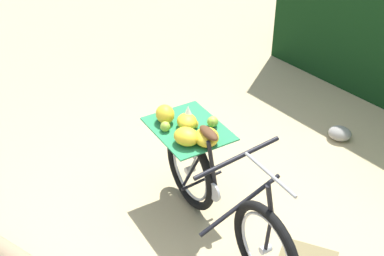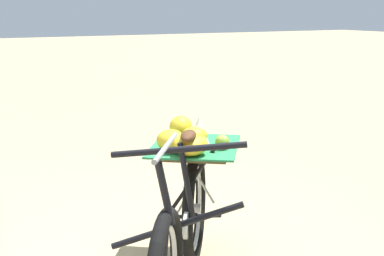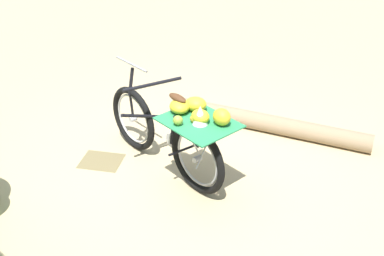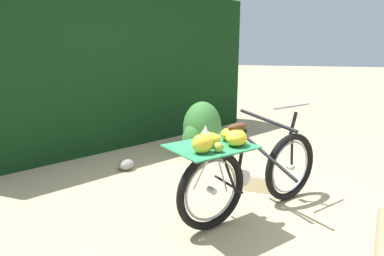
{
  "view_description": "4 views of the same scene",
  "coord_description": "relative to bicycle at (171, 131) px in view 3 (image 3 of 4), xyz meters",
  "views": [
    {
      "loc": [
        -0.92,
        3.15,
        3.15
      ],
      "look_at": [
        0.4,
        -0.14,
        0.75
      ],
      "focal_mm": 48.92,
      "sensor_mm": 36.0,
      "label": 1
    },
    {
      "loc": [
        -2.63,
        1.65,
        1.64
      ],
      "look_at": [
        0.37,
        -0.04,
        0.91
      ],
      "focal_mm": 52.99,
      "sensor_mm": 36.0,
      "label": 2
    },
    {
      "loc": [
        1.12,
        -3.89,
        2.96
      ],
      "look_at": [
        0.37,
        -0.2,
        0.77
      ],
      "focal_mm": 45.78,
      "sensor_mm": 36.0,
      "label": 3
    },
    {
      "loc": [
        2.99,
        0.6,
        1.58
      ],
      "look_at": [
        0.55,
        -0.21,
        0.96
      ],
      "focal_mm": 30.73,
      "sensor_mm": 36.0,
      "label": 4
    }
  ],
  "objects": [
    {
      "name": "ground_plane",
      "position": [
        -0.09,
        -0.17,
        -0.5
      ],
      "size": [
        60.0,
        60.0,
        0.0
      ],
      "primitive_type": "plane",
      "color": "tan"
    },
    {
      "name": "bicycle",
      "position": [
        0.0,
        0.0,
        0.0
      ],
      "size": [
        1.6,
        1.32,
        1.03
      ],
      "rotation": [
        0.0,
        0.0,
        2.49
      ],
      "color": "black",
      "rests_on": "ground_plane"
    },
    {
      "name": "fallen_log",
      "position": [
        0.92,
        1.05,
        -0.39
      ],
      "size": [
        2.37,
        0.7,
        0.21
      ],
      "primitive_type": "cylinder",
      "rotation": [
        0.0,
        1.57,
        -0.21
      ],
      "color": "#937A5B",
      "rests_on": "ground_plane"
    },
    {
      "name": "leaf_litter_patch",
      "position": [
        -0.8,
        0.04,
        -0.5
      ],
      "size": [
        0.44,
        0.36,
        0.01
      ],
      "primitive_type": "cube",
      "color": "olive",
      "rests_on": "ground_plane"
    }
  ]
}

